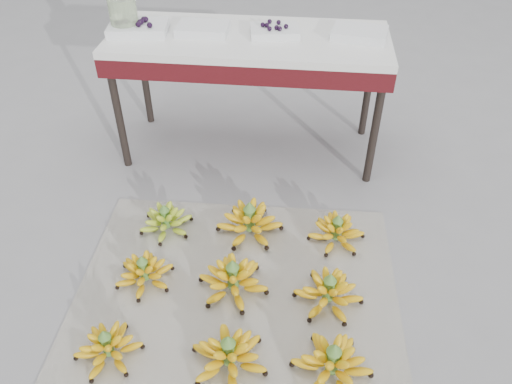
# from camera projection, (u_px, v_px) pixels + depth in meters

# --- Properties ---
(ground) EXTENTS (60.00, 60.00, 0.00)m
(ground) POSITION_uv_depth(u_px,v_px,m) (247.00, 293.00, 1.96)
(ground) COLOR gray
(ground) RESTS_ON ground
(newspaper_mat) EXTENTS (1.28, 1.08, 0.01)m
(newspaper_mat) POSITION_uv_depth(u_px,v_px,m) (237.00, 293.00, 1.95)
(newspaper_mat) COLOR silver
(newspaper_mat) RESTS_ON ground
(bunch_front_left) EXTENTS (0.23, 0.23, 0.14)m
(bunch_front_left) POSITION_uv_depth(u_px,v_px,m) (108.00, 347.00, 1.71)
(bunch_front_left) COLOR #F5B805
(bunch_front_left) RESTS_ON newspaper_mat
(bunch_front_center) EXTENTS (0.33, 0.33, 0.16)m
(bunch_front_center) POSITION_uv_depth(u_px,v_px,m) (229.00, 355.00, 1.67)
(bunch_front_center) COLOR #F5B805
(bunch_front_center) RESTS_ON newspaper_mat
(bunch_front_right) EXTENTS (0.29, 0.29, 0.16)m
(bunch_front_right) POSITION_uv_depth(u_px,v_px,m) (332.00, 363.00, 1.65)
(bunch_front_right) COLOR #F5B805
(bunch_front_right) RESTS_ON newspaper_mat
(bunch_mid_left) EXTENTS (0.28, 0.28, 0.14)m
(bunch_mid_left) POSITION_uv_depth(u_px,v_px,m) (144.00, 272.00, 1.97)
(bunch_mid_left) COLOR #F5B805
(bunch_mid_left) RESTS_ON newspaper_mat
(bunch_mid_center) EXTENTS (0.36, 0.36, 0.17)m
(bunch_mid_center) POSITION_uv_depth(u_px,v_px,m) (233.00, 280.00, 1.93)
(bunch_mid_center) COLOR #F5B805
(bunch_mid_center) RESTS_ON newspaper_mat
(bunch_mid_right) EXTENTS (0.32, 0.32, 0.16)m
(bunch_mid_right) POSITION_uv_depth(u_px,v_px,m) (328.00, 292.00, 1.88)
(bunch_mid_right) COLOR #F5B805
(bunch_mid_right) RESTS_ON newspaper_mat
(bunch_back_left) EXTENTS (0.28, 0.28, 0.14)m
(bunch_back_left) POSITION_uv_depth(u_px,v_px,m) (166.00, 221.00, 2.20)
(bunch_back_left) COLOR #9DBA32
(bunch_back_left) RESTS_ON newspaper_mat
(bunch_back_center) EXTENTS (0.31, 0.31, 0.17)m
(bunch_back_center) POSITION_uv_depth(u_px,v_px,m) (250.00, 222.00, 2.18)
(bunch_back_center) COLOR #F5B805
(bunch_back_center) RESTS_ON newspaper_mat
(bunch_back_right) EXTENTS (0.31, 0.31, 0.15)m
(bunch_back_right) POSITION_uv_depth(u_px,v_px,m) (336.00, 232.00, 2.14)
(bunch_back_right) COLOR #F5B805
(bunch_back_right) RESTS_ON newspaper_mat
(vendor_table) EXTENTS (1.32, 0.53, 0.64)m
(vendor_table) POSITION_uv_depth(u_px,v_px,m) (249.00, 50.00, 2.38)
(vendor_table) COLOR black
(vendor_table) RESTS_ON ground
(tray_far_left) EXTENTS (0.29, 0.23, 0.07)m
(tray_far_left) POSITION_uv_depth(u_px,v_px,m) (138.00, 28.00, 2.35)
(tray_far_left) COLOR silver
(tray_far_left) RESTS_ON vendor_table
(tray_left) EXTENTS (0.24, 0.18, 0.04)m
(tray_left) POSITION_uv_depth(u_px,v_px,m) (203.00, 29.00, 2.35)
(tray_left) COLOR silver
(tray_left) RESTS_ON vendor_table
(tray_right) EXTENTS (0.25, 0.20, 0.06)m
(tray_right) POSITION_uv_depth(u_px,v_px,m) (275.00, 31.00, 2.33)
(tray_right) COLOR silver
(tray_right) RESTS_ON vendor_table
(tray_far_right) EXTENTS (0.28, 0.22, 0.04)m
(tray_far_right) POSITION_uv_depth(u_px,v_px,m) (360.00, 33.00, 2.31)
(tray_far_right) COLOR silver
(tray_far_right) RESTS_ON vendor_table
(glass_jar) EXTENTS (0.14, 0.14, 0.16)m
(glass_jar) POSITION_uv_depth(u_px,v_px,m) (124.00, 16.00, 2.31)
(glass_jar) COLOR beige
(glass_jar) RESTS_ON vendor_table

